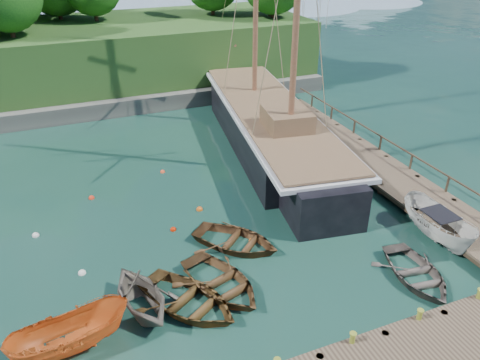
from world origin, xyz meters
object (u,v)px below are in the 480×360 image
object	(u,v)px
rowboat_0	(189,307)
rowboat_3	(415,279)
motorboat_orange	(74,350)
rowboat_1	(143,311)
rowboat_2	(221,289)
schooner	(270,130)
cabin_boat_white	(435,238)
rowboat_4	(236,246)

from	to	relation	value
rowboat_0	rowboat_3	distance (m)	10.00
rowboat_0	motorboat_orange	size ratio (longest dim) A/B	1.04
rowboat_1	rowboat_2	world-z (taller)	rowboat_1
motorboat_orange	schooner	world-z (taller)	schooner
motorboat_orange	schooner	xyz separation A→B (m)	(14.38, 13.56, 1.18)
rowboat_2	rowboat_3	size ratio (longest dim) A/B	1.08
rowboat_2	rowboat_1	bearing A→B (deg)	162.23
motorboat_orange	cabin_boat_white	xyz separation A→B (m)	(17.34, 0.47, 0.00)
rowboat_3	motorboat_orange	xyz separation A→B (m)	(-14.34, 1.62, 0.00)
rowboat_3	schooner	distance (m)	15.22
rowboat_0	rowboat_3	world-z (taller)	rowboat_0
rowboat_4	rowboat_3	bearing A→B (deg)	-81.24
rowboat_2	rowboat_3	bearing A→B (deg)	-36.42
rowboat_3	rowboat_1	bearing A→B (deg)	175.08
rowboat_2	cabin_boat_white	xyz separation A→B (m)	(11.18, -0.54, 0.00)
rowboat_0	rowboat_4	world-z (taller)	rowboat_0
rowboat_2	schooner	xyz separation A→B (m)	(8.22, 12.54, 1.18)
schooner	rowboat_3	bearing A→B (deg)	-81.39
rowboat_1	rowboat_4	xyz separation A→B (m)	(5.11, 2.62, 0.00)
rowboat_2	rowboat_4	bearing A→B (deg)	37.82
rowboat_1	schooner	bearing A→B (deg)	34.50
rowboat_3	rowboat_2	bearing A→B (deg)	169.82
rowboat_4	motorboat_orange	world-z (taller)	motorboat_orange
rowboat_0	rowboat_1	world-z (taller)	rowboat_1
cabin_boat_white	schooner	size ratio (longest dim) A/B	0.16
cabin_boat_white	rowboat_1	bearing A→B (deg)	-178.03
rowboat_0	schooner	world-z (taller)	schooner
rowboat_1	rowboat_3	distance (m)	11.87
cabin_boat_white	schooner	distance (m)	13.47
rowboat_0	rowboat_4	distance (m)	4.53
motorboat_orange	rowboat_0	bearing A→B (deg)	-90.61
rowboat_2	motorboat_orange	distance (m)	6.24
motorboat_orange	cabin_boat_white	world-z (taller)	cabin_boat_white
rowboat_2	cabin_boat_white	world-z (taller)	cabin_boat_white
rowboat_4	schooner	world-z (taller)	schooner
rowboat_4	cabin_boat_white	bearing A→B (deg)	-60.62
motorboat_orange	rowboat_3	bearing A→B (deg)	-103.28
rowboat_3	cabin_boat_white	bearing A→B (deg)	42.55
rowboat_0	cabin_boat_white	bearing A→B (deg)	-33.07
rowboat_3	motorboat_orange	world-z (taller)	motorboat_orange
rowboat_2	schooner	bearing A→B (deg)	38.20
rowboat_0	cabin_boat_white	distance (m)	12.78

